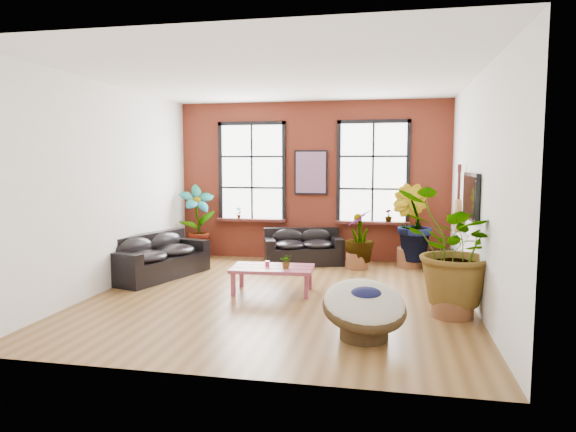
# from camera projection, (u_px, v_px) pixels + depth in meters

# --- Properties ---
(room) EXTENTS (6.04, 6.54, 3.54)m
(room) POSITION_uv_depth(u_px,v_px,m) (283.00, 189.00, 8.35)
(room) COLOR brown
(room) RESTS_ON ground
(sofa_back) EXTENTS (1.80, 1.26, 0.75)m
(sofa_back) POSITION_uv_depth(u_px,v_px,m) (303.00, 248.00, 11.02)
(sofa_back) COLOR black
(sofa_back) RESTS_ON ground
(sofa_left) EXTENTS (1.43, 2.21, 0.81)m
(sofa_left) POSITION_uv_depth(u_px,v_px,m) (157.00, 258.00, 9.72)
(sofa_left) COLOR black
(sofa_left) RESTS_ON ground
(coffee_table) EXTENTS (1.40, 0.86, 0.52)m
(coffee_table) POSITION_uv_depth(u_px,v_px,m) (272.00, 270.00, 8.56)
(coffee_table) COLOR maroon
(coffee_table) RESTS_ON ground
(papasan_chair) EXTENTS (1.31, 1.32, 0.78)m
(papasan_chair) POSITION_uv_depth(u_px,v_px,m) (364.00, 307.00, 6.30)
(papasan_chair) COLOR #372713
(papasan_chair) RESTS_ON ground
(poster) EXTENTS (0.74, 0.06, 0.98)m
(poster) POSITION_uv_depth(u_px,v_px,m) (311.00, 172.00, 11.29)
(poster) COLOR black
(poster) RESTS_ON room
(tv_wall_unit) EXTENTS (0.13, 1.86, 1.20)m
(tv_wall_unit) POSITION_uv_depth(u_px,v_px,m) (467.00, 202.00, 8.24)
(tv_wall_unit) COLOR black
(tv_wall_unit) RESTS_ON room
(media_box) EXTENTS (0.63, 0.57, 0.44)m
(media_box) POSITION_uv_depth(u_px,v_px,m) (445.00, 262.00, 10.12)
(media_box) COLOR black
(media_box) RESTS_ON ground
(pot_back_left) EXTENTS (0.56, 0.56, 0.34)m
(pot_back_left) POSITION_uv_depth(u_px,v_px,m) (197.00, 251.00, 11.58)
(pot_back_left) COLOR brown
(pot_back_left) RESTS_ON ground
(pot_back_right) EXTENTS (0.69, 0.69, 0.40)m
(pot_back_right) POSITION_uv_depth(u_px,v_px,m) (410.00, 258.00, 10.66)
(pot_back_right) COLOR brown
(pot_back_right) RESTS_ON ground
(pot_right_wall) EXTENTS (0.66, 0.66, 0.43)m
(pot_right_wall) POSITION_uv_depth(u_px,v_px,m) (452.00, 302.00, 7.22)
(pot_right_wall) COLOR brown
(pot_right_wall) RESTS_ON ground
(pot_mid) EXTENTS (0.61, 0.61, 0.34)m
(pot_mid) POSITION_uv_depth(u_px,v_px,m) (357.00, 260.00, 10.51)
(pot_mid) COLOR brown
(pot_mid) RESTS_ON ground
(floor_plant_back_left) EXTENTS (0.97, 0.90, 1.53)m
(floor_plant_back_left) POSITION_uv_depth(u_px,v_px,m) (197.00, 219.00, 11.48)
(floor_plant_back_left) COLOR #275015
(floor_plant_back_left) RESTS_ON ground
(floor_plant_back_right) EXTENTS (1.12, 1.10, 1.58)m
(floor_plant_back_right) POSITION_uv_depth(u_px,v_px,m) (411.00, 222.00, 10.56)
(floor_plant_back_right) COLOR #275015
(floor_plant_back_right) RESTS_ON ground
(floor_plant_right_wall) EXTENTS (1.96, 1.95, 1.65)m
(floor_plant_right_wall) POSITION_uv_depth(u_px,v_px,m) (454.00, 248.00, 7.14)
(floor_plant_right_wall) COLOR #275015
(floor_plant_right_wall) RESTS_ON ground
(floor_plant_mid) EXTENTS (0.66, 0.66, 1.07)m
(floor_plant_mid) POSITION_uv_depth(u_px,v_px,m) (359.00, 236.00, 10.46)
(floor_plant_mid) COLOR #275015
(floor_plant_mid) RESTS_ON ground
(table_plant) EXTENTS (0.24, 0.21, 0.23)m
(table_plant) POSITION_uv_depth(u_px,v_px,m) (287.00, 261.00, 8.42)
(table_plant) COLOR #275015
(table_plant) RESTS_ON coffee_table
(sill_plant_left) EXTENTS (0.17, 0.17, 0.27)m
(sill_plant_left) POSITION_uv_depth(u_px,v_px,m) (239.00, 213.00, 11.66)
(sill_plant_left) COLOR #275015
(sill_plant_left) RESTS_ON room
(sill_plant_right) EXTENTS (0.19, 0.19, 0.27)m
(sill_plant_right) POSITION_uv_depth(u_px,v_px,m) (389.00, 215.00, 11.00)
(sill_plant_right) COLOR #275015
(sill_plant_right) RESTS_ON room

